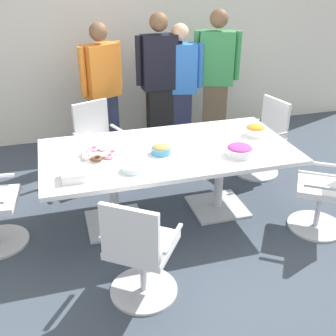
{
  "coord_description": "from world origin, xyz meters",
  "views": [
    {
      "loc": [
        -1.0,
        -3.48,
        2.39
      ],
      "look_at": [
        0.0,
        0.0,
        0.55
      ],
      "focal_mm": 44.32,
      "sensor_mm": 36.0,
      "label": 1
    }
  ],
  "objects_px": {
    "office_chair_4": "(263,141)",
    "snack_bowl_cookies": "(161,149)",
    "person_standing_0": "(103,91)",
    "person_standing_1": "(159,82)",
    "person_standing_3": "(216,78)",
    "conference_table": "(168,161)",
    "plate_stack": "(133,168)",
    "person_standing_2": "(179,87)",
    "snack_bowl_chips_orange": "(255,130)",
    "donut_platter": "(99,154)",
    "office_chair_2": "(140,255)",
    "snack_bowl_candy_mix": "(240,150)",
    "office_chair_3": "(328,192)",
    "office_chair_0": "(99,146)",
    "napkin_pile": "(73,175)"
  },
  "relations": [
    {
      "from": "person_standing_3",
      "to": "donut_platter",
      "type": "distance_m",
      "value": 2.38
    },
    {
      "from": "person_standing_1",
      "to": "snack_bowl_cookies",
      "type": "xyz_separation_m",
      "value": [
        -0.44,
        -1.71,
        -0.16
      ]
    },
    {
      "from": "person_standing_0",
      "to": "office_chair_2",
      "type": "bearing_deg",
      "value": 59.79
    },
    {
      "from": "office_chair_4",
      "to": "snack_bowl_cookies",
      "type": "distance_m",
      "value": 1.67
    },
    {
      "from": "office_chair_3",
      "to": "person_standing_2",
      "type": "distance_m",
      "value": 2.43
    },
    {
      "from": "office_chair_0",
      "to": "office_chair_4",
      "type": "bearing_deg",
      "value": 147.85
    },
    {
      "from": "person_standing_1",
      "to": "person_standing_0",
      "type": "bearing_deg",
      "value": -1.28
    },
    {
      "from": "person_standing_3",
      "to": "donut_platter",
      "type": "xyz_separation_m",
      "value": [
        -1.78,
        -1.56,
        -0.19
      ]
    },
    {
      "from": "snack_bowl_cookies",
      "to": "snack_bowl_candy_mix",
      "type": "bearing_deg",
      "value": -18.91
    },
    {
      "from": "person_standing_1",
      "to": "snack_bowl_chips_orange",
      "type": "xyz_separation_m",
      "value": [
        0.61,
        -1.54,
        -0.14
      ]
    },
    {
      "from": "conference_table",
      "to": "person_standing_2",
      "type": "bearing_deg",
      "value": 69.0
    },
    {
      "from": "office_chair_2",
      "to": "snack_bowl_candy_mix",
      "type": "bearing_deg",
      "value": 68.98
    },
    {
      "from": "person_standing_3",
      "to": "donut_platter",
      "type": "relative_size",
      "value": 5.41
    },
    {
      "from": "office_chair_4",
      "to": "person_standing_3",
      "type": "height_order",
      "value": "person_standing_3"
    },
    {
      "from": "person_standing_2",
      "to": "snack_bowl_chips_orange",
      "type": "xyz_separation_m",
      "value": [
        0.34,
        -1.53,
        -0.06
      ]
    },
    {
      "from": "snack_bowl_cookies",
      "to": "snack_bowl_chips_orange",
      "type": "relative_size",
      "value": 0.88
    },
    {
      "from": "office_chair_0",
      "to": "person_standing_1",
      "type": "distance_m",
      "value": 1.21
    },
    {
      "from": "office_chair_2",
      "to": "snack_bowl_chips_orange",
      "type": "bearing_deg",
      "value": 73.14
    },
    {
      "from": "conference_table",
      "to": "office_chair_0",
      "type": "relative_size",
      "value": 2.64
    },
    {
      "from": "person_standing_0",
      "to": "snack_bowl_candy_mix",
      "type": "xyz_separation_m",
      "value": [
        0.99,
        -1.95,
        -0.09
      ]
    },
    {
      "from": "person_standing_2",
      "to": "office_chair_3",
      "type": "bearing_deg",
      "value": 122.22
    },
    {
      "from": "person_standing_3",
      "to": "napkin_pile",
      "type": "distance_m",
      "value": 2.84
    },
    {
      "from": "office_chair_2",
      "to": "person_standing_0",
      "type": "height_order",
      "value": "person_standing_0"
    },
    {
      "from": "snack_bowl_cookies",
      "to": "plate_stack",
      "type": "xyz_separation_m",
      "value": [
        -0.33,
        -0.28,
        -0.02
      ]
    },
    {
      "from": "person_standing_1",
      "to": "snack_bowl_chips_orange",
      "type": "bearing_deg",
      "value": 110.78
    },
    {
      "from": "office_chair_0",
      "to": "office_chair_3",
      "type": "relative_size",
      "value": 1.0
    },
    {
      "from": "office_chair_3",
      "to": "snack_bowl_candy_mix",
      "type": "relative_size",
      "value": 3.51
    },
    {
      "from": "office_chair_4",
      "to": "office_chair_2",
      "type": "bearing_deg",
      "value": 119.38
    },
    {
      "from": "conference_table",
      "to": "snack_bowl_candy_mix",
      "type": "bearing_deg",
      "value": -27.09
    },
    {
      "from": "person_standing_0",
      "to": "person_standing_2",
      "type": "xyz_separation_m",
      "value": [
        1.01,
        -0.02,
        -0.03
      ]
    },
    {
      "from": "conference_table",
      "to": "donut_platter",
      "type": "bearing_deg",
      "value": 176.82
    },
    {
      "from": "person_standing_2",
      "to": "office_chair_4",
      "type": "bearing_deg",
      "value": 140.83
    },
    {
      "from": "conference_table",
      "to": "person_standing_3",
      "type": "distance_m",
      "value": 1.98
    },
    {
      "from": "plate_stack",
      "to": "office_chair_0",
      "type": "bearing_deg",
      "value": 95.49
    },
    {
      "from": "snack_bowl_candy_mix",
      "to": "snack_bowl_cookies",
      "type": "xyz_separation_m",
      "value": [
        -0.69,
        0.24,
        -0.01
      ]
    },
    {
      "from": "person_standing_2",
      "to": "person_standing_1",
      "type": "bearing_deg",
      "value": 10.52
    },
    {
      "from": "person_standing_2",
      "to": "snack_bowl_chips_orange",
      "type": "distance_m",
      "value": 1.57
    },
    {
      "from": "person_standing_0",
      "to": "person_standing_3",
      "type": "bearing_deg",
      "value": 150.99
    },
    {
      "from": "office_chair_0",
      "to": "office_chair_2",
      "type": "relative_size",
      "value": 1.0
    },
    {
      "from": "person_standing_3",
      "to": "snack_bowl_chips_orange",
      "type": "relative_size",
      "value": 8.68
    },
    {
      "from": "person_standing_0",
      "to": "person_standing_1",
      "type": "distance_m",
      "value": 0.74
    },
    {
      "from": "person_standing_1",
      "to": "person_standing_3",
      "type": "relative_size",
      "value": 0.99
    },
    {
      "from": "donut_platter",
      "to": "plate_stack",
      "type": "height_order",
      "value": "plate_stack"
    },
    {
      "from": "person_standing_3",
      "to": "person_standing_1",
      "type": "bearing_deg",
      "value": 17.43
    },
    {
      "from": "snack_bowl_cookies",
      "to": "donut_platter",
      "type": "height_order",
      "value": "snack_bowl_cookies"
    },
    {
      "from": "napkin_pile",
      "to": "person_standing_0",
      "type": "bearing_deg",
      "value": 75.13
    },
    {
      "from": "plate_stack",
      "to": "snack_bowl_chips_orange",
      "type": "bearing_deg",
      "value": 17.7
    },
    {
      "from": "snack_bowl_candy_mix",
      "to": "snack_bowl_chips_orange",
      "type": "xyz_separation_m",
      "value": [
        0.36,
        0.4,
        0.01
      ]
    },
    {
      "from": "office_chair_4",
      "to": "person_standing_1",
      "type": "relative_size",
      "value": 0.5
    },
    {
      "from": "snack_bowl_cookies",
      "to": "napkin_pile",
      "type": "height_order",
      "value": "snack_bowl_cookies"
    }
  ]
}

